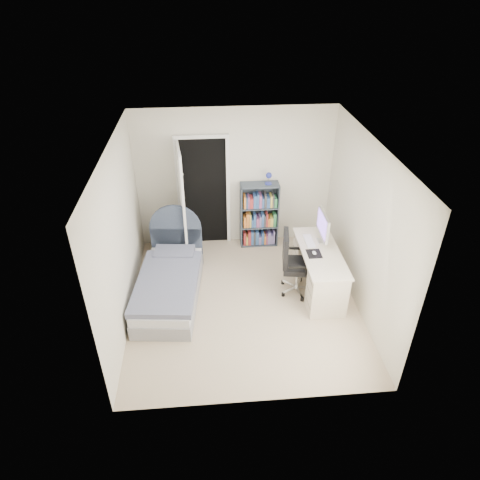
{
  "coord_description": "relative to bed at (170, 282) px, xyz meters",
  "views": [
    {
      "loc": [
        -0.49,
        -5.02,
        4.35
      ],
      "look_at": [
        -0.06,
        0.08,
        1.08
      ],
      "focal_mm": 32.0,
      "sensor_mm": 36.0,
      "label": 1
    }
  ],
  "objects": [
    {
      "name": "bed",
      "position": [
        0.0,
        0.0,
        0.0
      ],
      "size": [
        1.06,
        1.94,
        1.15
      ],
      "color": "gray",
      "rests_on": "ground"
    },
    {
      "name": "room_shell",
      "position": [
        1.13,
        -0.25,
        0.99
      ],
      "size": [
        3.5,
        3.7,
        2.6
      ],
      "color": "tan",
      "rests_on": "ground"
    },
    {
      "name": "office_chair",
      "position": [
        1.9,
        -0.04,
        0.32
      ],
      "size": [
        0.56,
        0.58,
        1.05
      ],
      "color": "silver",
      "rests_on": "ground"
    },
    {
      "name": "door",
      "position": [
        0.34,
        1.26,
        0.78
      ],
      "size": [
        0.92,
        0.83,
        2.06
      ],
      "color": "black",
      "rests_on": "ground"
    },
    {
      "name": "nightstand",
      "position": [
        -0.17,
        1.34,
        0.15
      ],
      "size": [
        0.43,
        0.43,
        0.63
      ],
      "color": "tan",
      "rests_on": "ground"
    },
    {
      "name": "floor_lamp",
      "position": [
        0.18,
        1.43,
        0.34
      ],
      "size": [
        0.21,
        0.21,
        1.47
      ],
      "color": "silver",
      "rests_on": "ground"
    },
    {
      "name": "bookcase",
      "position": [
        1.55,
        1.38,
        0.29
      ],
      "size": [
        0.67,
        0.29,
        1.43
      ],
      "color": "#3E4854",
      "rests_on": "ground"
    },
    {
      "name": "desk",
      "position": [
        2.32,
        -0.02,
        0.13
      ],
      "size": [
        0.59,
        1.46,
        1.2
      ],
      "color": "beige",
      "rests_on": "ground"
    }
  ]
}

